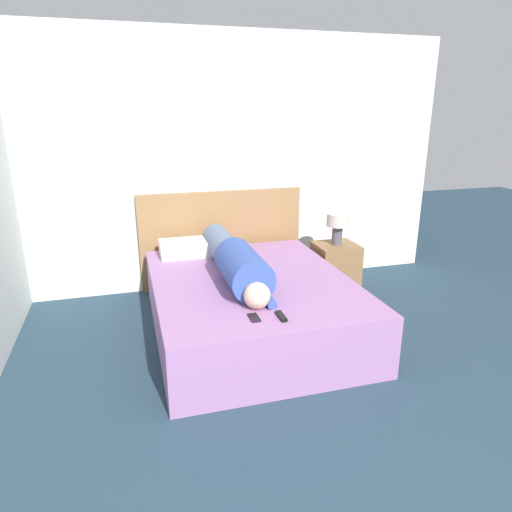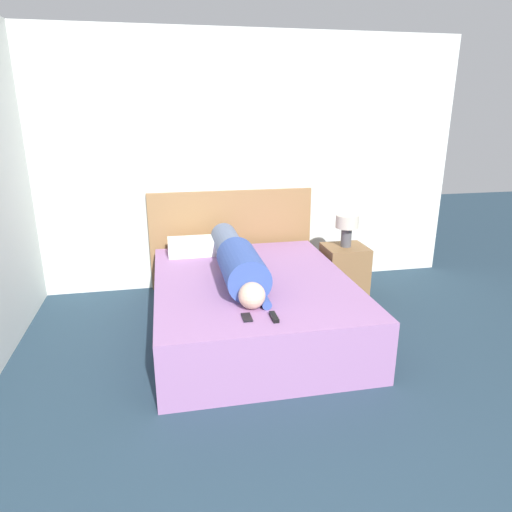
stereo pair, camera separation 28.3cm
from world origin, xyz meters
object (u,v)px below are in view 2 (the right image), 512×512
at_px(nightstand, 344,271).
at_px(tv_remote, 274,317).
at_px(bed, 252,305).
at_px(table_lamp, 347,225).
at_px(cell_phone, 247,317).
at_px(person_lying, 237,260).
at_px(pillow_near_headboard, 196,246).

height_order(nightstand, tv_remote, nightstand).
distance_m(bed, table_lamp, 1.32).
bearing_deg(table_lamp, cell_phone, -133.38).
relative_size(table_lamp, cell_phone, 2.47).
bearing_deg(cell_phone, person_lying, 85.33).
xyz_separation_m(tv_remote, cell_phone, (-0.18, 0.04, -0.01)).
height_order(person_lying, tv_remote, person_lying).
height_order(nightstand, person_lying, person_lying).
bearing_deg(tv_remote, nightstand, 51.94).
height_order(bed, table_lamp, table_lamp).
height_order(pillow_near_headboard, cell_phone, pillow_near_headboard).
relative_size(tv_remote, cell_phone, 1.15).
height_order(bed, tv_remote, tv_remote).
xyz_separation_m(table_lamp, cell_phone, (-1.25, -1.33, -0.26)).
bearing_deg(pillow_near_headboard, tv_remote, -75.59).
relative_size(nightstand, table_lamp, 1.66).
height_order(person_lying, pillow_near_headboard, person_lying).
relative_size(pillow_near_headboard, cell_phone, 4.20).
height_order(table_lamp, pillow_near_headboard, table_lamp).
xyz_separation_m(table_lamp, pillow_near_headboard, (-1.48, 0.22, -0.19)).
bearing_deg(person_lying, cell_phone, -94.67).
xyz_separation_m(person_lying, cell_phone, (-0.07, -0.82, -0.14)).
bearing_deg(nightstand, pillow_near_headboard, 171.45).
relative_size(nightstand, cell_phone, 4.11).
height_order(nightstand, table_lamp, table_lamp).
relative_size(bed, cell_phone, 15.67).
xyz_separation_m(nightstand, pillow_near_headboard, (-1.48, 0.22, 0.29)).
distance_m(table_lamp, cell_phone, 1.84).
bearing_deg(table_lamp, bed, -151.29).
bearing_deg(tv_remote, table_lamp, 51.94).
bearing_deg(nightstand, bed, -151.29).
distance_m(nightstand, tv_remote, 1.75).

